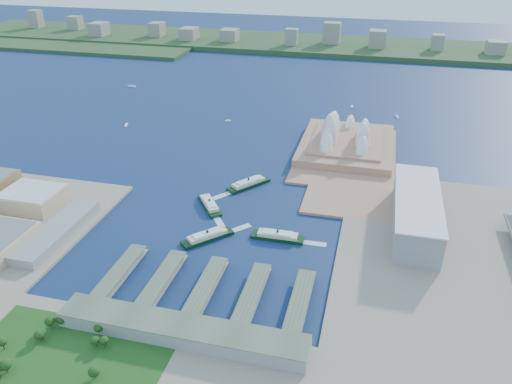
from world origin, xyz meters
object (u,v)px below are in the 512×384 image
(ferry_a, at_px, (209,203))
(ferry_d, at_px, (278,234))
(ferry_b, at_px, (249,182))
(ferry_c, at_px, (207,235))
(opera_house, at_px, (348,129))
(toaster_building, at_px, (416,212))

(ferry_a, distance_m, ferry_d, 101.65)
(ferry_b, relative_size, ferry_d, 1.07)
(ferry_a, xyz_separation_m, ferry_b, (30.25, 62.12, 0.50))
(ferry_c, relative_size, ferry_d, 1.02)
(opera_house, relative_size, ferry_a, 3.37)
(ferry_c, bearing_deg, ferry_d, -122.02)
(ferry_c, bearing_deg, toaster_building, -117.33)
(ferry_a, bearing_deg, ferry_c, -108.24)
(toaster_building, bearing_deg, opera_house, 114.23)
(opera_house, relative_size, ferry_c, 3.21)
(toaster_building, bearing_deg, ferry_d, -158.05)
(toaster_building, bearing_deg, ferry_a, -177.68)
(ferry_a, bearing_deg, opera_house, 21.01)
(toaster_building, distance_m, ferry_a, 228.88)
(ferry_a, xyz_separation_m, ferry_d, (90.53, -46.24, 0.16))
(ferry_a, bearing_deg, ferry_d, -62.61)
(ferry_c, bearing_deg, ferry_b, -51.48)
(ferry_d, bearing_deg, ferry_c, 104.21)
(ferry_c, distance_m, ferry_d, 72.74)
(opera_house, height_order, ferry_a, opera_house)
(ferry_b, height_order, ferry_c, ferry_b)
(ferry_b, relative_size, ferry_c, 1.04)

